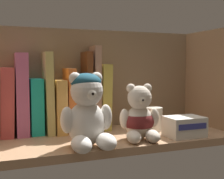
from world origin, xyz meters
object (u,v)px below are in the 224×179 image
book_4 (36,106)px  small_product_box (184,126)px  book_2 (7,102)px  book_3 (22,94)px  book_9 (86,91)px  pillar_candle (154,119)px  book_11 (102,96)px  book_5 (47,93)px  book_8 (78,103)px  book_10 (93,88)px  book_6 (58,105)px  teddy_bear_smaller (139,118)px  teddy_bear_larger (87,112)px  book_7 (68,100)px

book_4 → small_product_box: book_4 is taller
book_2 → book_3: (3.82, -0.00, 1.92)cm
book_3 → book_9: book_9 is taller
small_product_box → pillar_candle: bearing=113.3°
small_product_box → book_11: bearing=133.0°
book_3 → book_5: size_ratio=0.98×
book_3 → small_product_box: bearing=-24.3°
book_2 → book_3: size_ratio=0.83×
book_3 → small_product_box: size_ratio=2.26×
book_8 → book_11: book_11 is taller
book_8 → book_11: 7.83cm
book_8 → book_11: (7.63, 0.00, 1.75)cm
book_10 → small_product_box: (19.95, -18.35, -9.69)cm
book_6 → pillar_candle: book_6 is taller
book_11 → teddy_bear_smaller: 17.97cm
book_6 → book_9: size_ratio=0.65×
book_4 → book_11: bearing=0.0°
book_5 → book_11: 16.50cm
book_8 → pillar_candle: (20.66, -8.84, -4.56)cm
book_3 → book_9: 18.32cm
book_11 → small_product_box: size_ratio=1.96×
book_2 → book_8: (19.63, -0.00, -1.30)cm
book_4 → book_11: size_ratio=0.79×
teddy_bear_larger → pillar_candle: size_ratio=2.57×
book_2 → book_4: 7.79cm
book_7 → small_product_box: 33.70cm
teddy_bear_larger → pillar_candle: (23.09, 10.22, -4.88)cm
pillar_candle → book_6: bearing=161.5°
book_5 → small_product_box: bearing=-28.7°
book_5 → teddy_bear_smaller: 27.46cm
teddy_bear_smaller → pillar_candle: 12.03cm
book_5 → book_10: size_ratio=0.92×
pillar_candle → small_product_box: bearing=-66.7°
book_7 → teddy_bear_larger: 19.08cm
pillar_candle → book_11: bearing=145.8°
book_5 → teddy_bear_larger: size_ratio=1.30×
book_3 → pillar_candle: (36.48, -8.84, -7.77)cm
book_9 → book_11: size_ratio=1.18×
book_2 → book_6: 13.92cm
book_8 → teddy_bear_larger: 19.22cm
book_5 → book_6: size_ratio=1.51×
book_2 → teddy_bear_larger: size_ratio=1.06×
book_10 → book_8: bearing=180.0°
book_11 → pillar_candle: book_11 is taller
book_6 → teddy_bear_larger: bearing=-79.9°
book_4 → book_3: bearing=-180.0°
book_10 → teddy_bear_smaller: size_ratio=1.72×
book_3 → teddy_bear_larger: bearing=-54.9°
book_5 → small_product_box: 39.21cm
book_10 → book_11: book_10 is taller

